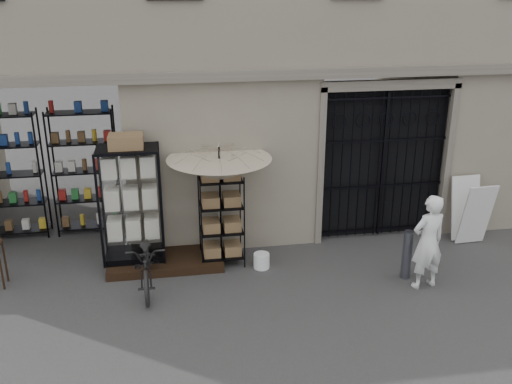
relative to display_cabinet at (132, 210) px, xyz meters
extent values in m
plane|color=black|center=(2.92, -1.65, -1.05)|extent=(80.00, 80.00, 0.00)
cube|color=black|center=(-1.58, 1.15, 0.45)|extent=(3.00, 1.70, 3.00)
cube|color=black|center=(-1.63, 1.65, 0.20)|extent=(2.70, 0.50, 2.50)
cube|color=black|center=(4.67, 0.63, 0.45)|extent=(2.50, 0.06, 3.00)
cube|color=black|center=(4.67, 0.47, 0.40)|extent=(0.05, 0.05, 2.80)
cube|color=black|center=(0.52, -0.10, -0.98)|extent=(2.00, 0.90, 0.15)
cube|color=black|center=(0.00, 0.01, -0.85)|extent=(1.14, 0.88, 0.11)
cube|color=silver|center=(0.09, -0.29, 0.10)|extent=(0.90, 0.29, 1.88)
cube|color=silver|center=(0.00, 0.01, -0.01)|extent=(0.94, 0.68, 1.57)
cube|color=olive|center=(0.00, 0.01, 1.16)|extent=(0.66, 0.57, 0.22)
cube|color=black|center=(1.52, -0.14, -0.22)|extent=(0.87, 0.75, 1.68)
cube|color=olive|center=(1.52, -0.14, -0.27)|extent=(0.74, 0.61, 1.26)
cylinder|color=black|center=(1.52, -0.06, 0.01)|extent=(0.04, 0.04, 2.13)
imported|color=#C2AC8C|center=(1.52, -0.06, 0.78)|extent=(1.63, 1.67, 1.43)
cylinder|color=white|center=(2.18, -0.46, -0.92)|extent=(0.31, 0.31, 0.27)
imported|color=black|center=(0.23, -0.81, -1.05)|extent=(0.60, 0.90, 1.70)
cylinder|color=#575A66|center=(4.53, -1.20, -0.62)|extent=(0.19, 0.19, 0.86)
imported|color=white|center=(4.71, -1.52, -1.05)|extent=(0.90, 1.69, 0.39)
cube|color=silver|center=(6.29, -0.26, -0.42)|extent=(0.59, 0.32, 1.23)
cube|color=silver|center=(6.27, 0.12, -0.42)|extent=(0.59, 0.32, 1.23)
camera|label=1|loc=(0.63, -9.24, 3.75)|focal=40.00mm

